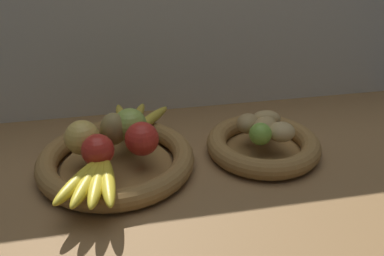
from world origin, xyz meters
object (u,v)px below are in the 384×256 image
(apple_green_back, at_px, (130,125))
(apple_golden_left, at_px, (82,138))
(banana_bunch_back, at_px, (135,120))
(apple_red_front, at_px, (98,150))
(banana_bunch_front, at_px, (94,179))
(potato_back, at_px, (266,119))
(potato_small, at_px, (281,132))
(apple_red_right, at_px, (142,139))
(potato_oblong, at_px, (248,124))
(fruit_bowl_right, at_px, (263,145))
(pear_brown, at_px, (114,129))
(lime_near, at_px, (260,134))
(potato_large, at_px, (265,127))
(fruit_bowl_left, at_px, (116,160))

(apple_green_back, xyz_separation_m, apple_golden_left, (-0.11, -0.04, -0.00))
(banana_bunch_back, bearing_deg, apple_red_front, -118.23)
(banana_bunch_back, bearing_deg, apple_golden_left, -137.49)
(banana_bunch_front, xyz_separation_m, potato_back, (0.42, 0.17, 0.01))
(potato_back, bearing_deg, potato_small, -81.03)
(apple_red_right, height_order, potato_oblong, apple_red_right)
(fruit_bowl_right, distance_m, pear_brown, 0.37)
(pear_brown, height_order, potato_back, pear_brown)
(apple_red_front, bearing_deg, banana_bunch_back, 61.77)
(apple_red_front, xyz_separation_m, lime_near, (0.37, 0.02, -0.01))
(fruit_bowl_right, bearing_deg, banana_bunch_front, -162.24)
(apple_golden_left, xyz_separation_m, potato_large, (0.43, -0.01, -0.02))
(fruit_bowl_left, xyz_separation_m, banana_bunch_front, (-0.05, -0.13, 0.04))
(apple_red_front, height_order, banana_bunch_back, apple_red_front)
(fruit_bowl_right, bearing_deg, potato_large, 0.00)
(apple_red_right, bearing_deg, banana_bunch_front, -135.40)
(banana_bunch_front, bearing_deg, fruit_bowl_right, 17.76)
(pear_brown, bearing_deg, banana_bunch_front, -105.70)
(banana_bunch_front, xyz_separation_m, potato_large, (0.40, 0.13, 0.01))
(apple_golden_left, xyz_separation_m, potato_back, (0.45, 0.04, -0.02))
(apple_red_front, xyz_separation_m, potato_back, (0.41, 0.09, -0.01))
(apple_golden_left, xyz_separation_m, potato_small, (0.46, -0.04, -0.02))
(fruit_bowl_left, height_order, potato_small, potato_small)
(potato_back, bearing_deg, apple_red_right, -168.12)
(fruit_bowl_left, bearing_deg, potato_oblong, 4.63)
(potato_large, relative_size, potato_small, 1.23)
(pear_brown, relative_size, lime_near, 1.46)
(apple_red_front, bearing_deg, fruit_bowl_left, 54.99)
(fruit_bowl_left, relative_size, fruit_bowl_right, 1.30)
(banana_bunch_back, height_order, lime_near, lime_near)
(apple_red_right, xyz_separation_m, lime_near, (0.27, -0.01, -0.01))
(pear_brown, height_order, lime_near, pear_brown)
(potato_small, bearing_deg, apple_red_right, 179.18)
(banana_bunch_front, bearing_deg, potato_oblong, 22.82)
(apple_red_right, relative_size, banana_bunch_back, 0.39)
(fruit_bowl_right, bearing_deg, fruit_bowl_left, 180.00)
(apple_red_front, distance_m, potato_small, 0.43)
(potato_large, height_order, potato_small, same)
(apple_red_right, bearing_deg, potato_oblong, 11.06)
(potato_large, bearing_deg, apple_golden_left, 179.33)
(pear_brown, bearing_deg, lime_near, -11.81)
(banana_bunch_front, xyz_separation_m, lime_near, (0.38, 0.09, 0.01))
(apple_golden_left, xyz_separation_m, lime_near, (0.40, -0.04, -0.01))
(fruit_bowl_right, bearing_deg, banana_bunch_back, 158.33)
(pear_brown, height_order, potato_small, pear_brown)
(apple_green_back, bearing_deg, fruit_bowl_left, -131.32)
(apple_green_back, bearing_deg, banana_bunch_back, 77.37)
(apple_golden_left, relative_size, potato_oblong, 1.24)
(apple_red_front, height_order, potato_back, apple_red_front)
(fruit_bowl_left, height_order, potato_oblong, potato_oblong)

